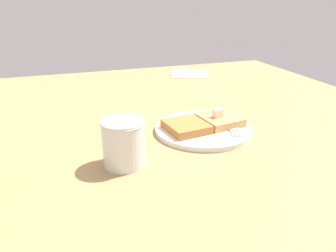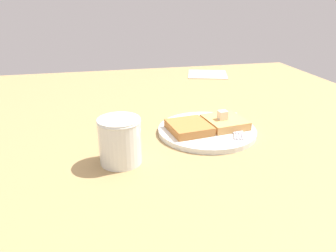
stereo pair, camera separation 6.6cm
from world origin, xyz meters
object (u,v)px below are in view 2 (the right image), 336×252
Objects in this scene: syrup_jar at (120,142)px; napkin at (207,74)px; fork at (237,127)px; plate at (207,130)px.

napkin is at bearing -121.54° from syrup_jar.
fork is at bearing -162.61° from syrup_jar.
fork reaches higher than plate.
plate is at bearing -154.85° from syrup_jar.
plate is 2.53× the size of syrup_jar.
syrup_jar is at bearing 17.39° from fork.
syrup_jar reaches higher than fork.
syrup_jar is 73.98cm from napkin.
plate is 1.42× the size of fork.
fork is at bearing 171.53° from plate.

